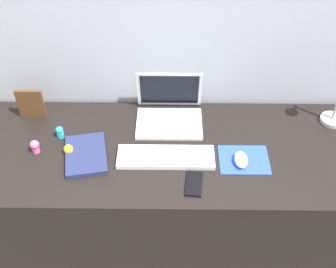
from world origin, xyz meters
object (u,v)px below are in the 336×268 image
(mouse, at_px, (241,160))
(toy_figurine_cyan, at_px, (60,132))
(keyboard, at_px, (166,157))
(cell_phone, at_px, (194,184))
(picture_frame, at_px, (31,104))
(notebook_pad, at_px, (86,155))
(laptop, at_px, (169,108))
(toy_figurine_yellow, at_px, (68,149))
(toy_figurine_pink, at_px, (35,146))

(mouse, height_order, toy_figurine_cyan, toy_figurine_cyan)
(keyboard, relative_size, mouse, 4.27)
(cell_phone, height_order, picture_frame, picture_frame)
(keyboard, height_order, toy_figurine_cyan, toy_figurine_cyan)
(notebook_pad, xyz_separation_m, picture_frame, (-0.29, 0.26, 0.06))
(laptop, relative_size, notebook_pad, 1.25)
(notebook_pad, bearing_deg, toy_figurine_cyan, 126.48)
(toy_figurine_yellow, bearing_deg, keyboard, -3.90)
(picture_frame, relative_size, toy_figurine_cyan, 2.64)
(laptop, xyz_separation_m, toy_figurine_cyan, (-0.48, -0.14, -0.03))
(notebook_pad, relative_size, toy_figurine_yellow, 5.29)
(toy_figurine_yellow, distance_m, toy_figurine_pink, 0.14)
(toy_figurine_cyan, bearing_deg, picture_frame, 137.81)
(toy_figurine_cyan, relative_size, toy_figurine_pink, 0.93)
(toy_figurine_cyan, bearing_deg, cell_phone, -25.12)
(notebook_pad, xyz_separation_m, toy_figurine_yellow, (-0.08, 0.02, 0.01))
(mouse, relative_size, toy_figurine_pink, 1.58)
(picture_frame, bearing_deg, keyboard, -23.48)
(cell_phone, height_order, notebook_pad, notebook_pad)
(toy_figurine_cyan, bearing_deg, keyboard, -15.66)
(notebook_pad, bearing_deg, laptop, 25.62)
(keyboard, distance_m, picture_frame, 0.69)
(notebook_pad, bearing_deg, keyboard, -12.80)
(picture_frame, relative_size, toy_figurine_pink, 2.46)
(laptop, xyz_separation_m, picture_frame, (-0.64, -0.00, 0.02))
(laptop, relative_size, keyboard, 0.73)
(laptop, bearing_deg, notebook_pad, -143.47)
(toy_figurine_cyan, bearing_deg, notebook_pad, -42.61)
(laptop, xyz_separation_m, mouse, (0.30, -0.29, -0.03))
(keyboard, bearing_deg, mouse, -4.03)
(keyboard, xyz_separation_m, cell_phone, (0.11, -0.14, -0.01))
(mouse, xyz_separation_m, picture_frame, (-0.94, 0.29, 0.05))
(picture_frame, xyz_separation_m, toy_figurine_yellow, (0.21, -0.24, -0.05))
(laptop, bearing_deg, toy_figurine_pink, -157.56)
(cell_phone, distance_m, toy_figurine_pink, 0.70)
(mouse, distance_m, toy_figurine_yellow, 0.73)
(mouse, bearing_deg, toy_figurine_cyan, 168.88)
(notebook_pad, xyz_separation_m, toy_figurine_pink, (-0.22, 0.03, 0.02))
(laptop, xyz_separation_m, toy_figurine_pink, (-0.57, -0.24, -0.02))
(laptop, relative_size, toy_figurine_pink, 4.92)
(laptop, bearing_deg, toy_figurine_yellow, -150.34)
(notebook_pad, height_order, toy_figurine_yellow, toy_figurine_yellow)
(notebook_pad, bearing_deg, picture_frame, 126.71)
(keyboard, relative_size, toy_figurine_pink, 6.73)
(laptop, xyz_separation_m, cell_phone, (0.10, -0.41, -0.05))
(mouse, distance_m, notebook_pad, 0.65)
(keyboard, height_order, toy_figurine_pink, toy_figurine_pink)
(mouse, height_order, toy_figurine_yellow, toy_figurine_yellow)
(toy_figurine_cyan, distance_m, toy_figurine_pink, 0.13)
(toy_figurine_cyan, height_order, toy_figurine_pink, toy_figurine_pink)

